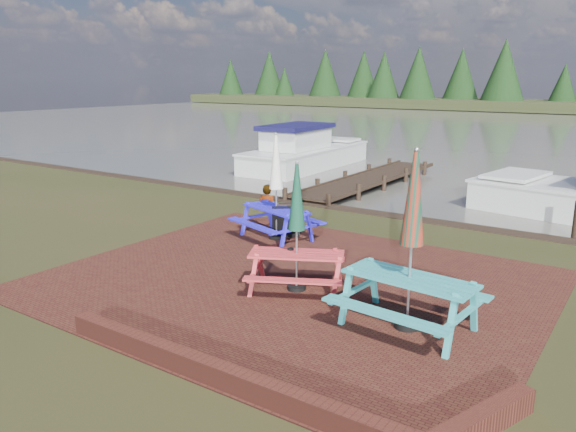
% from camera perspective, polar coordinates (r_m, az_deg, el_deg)
% --- Properties ---
extents(ground, '(120.00, 120.00, 0.00)m').
position_cam_1_polar(ground, '(10.04, -2.71, -8.42)').
color(ground, black).
rests_on(ground, ground).
extents(paving, '(9.00, 7.50, 0.02)m').
position_cam_1_polar(paving, '(10.79, 0.49, -6.71)').
color(paving, '#3B1712').
rests_on(paving, ground).
extents(brick_wall, '(6.21, 1.79, 0.30)m').
position_cam_1_polar(brick_wall, '(7.09, -0.42, -17.18)').
color(brick_wall, '#4C1E16').
rests_on(brick_wall, ground).
extents(water, '(120.00, 60.00, 0.02)m').
position_cam_1_polar(water, '(44.93, 27.11, 7.54)').
color(water, '#4B4840').
rests_on(water, ground).
extents(picnic_table_teal, '(2.17, 1.97, 2.80)m').
position_cam_1_polar(picnic_table_teal, '(8.76, 12.29, -5.28)').
color(picnic_table_teal, teal).
rests_on(picnic_table_teal, ground).
extents(picnic_table_red, '(2.20, 2.12, 2.37)m').
position_cam_1_polar(picnic_table_red, '(10.14, 0.88, -3.19)').
color(picnic_table_red, '#BF3034').
rests_on(picnic_table_red, ground).
extents(picnic_table_blue, '(2.23, 2.10, 2.54)m').
position_cam_1_polar(picnic_table_blue, '(13.38, -1.20, 1.30)').
color(picnic_table_blue, '#261CD8').
rests_on(picnic_table_blue, ground).
extents(chalkboard, '(0.53, 0.75, 0.83)m').
position_cam_1_polar(chalkboard, '(13.62, -0.21, -0.47)').
color(chalkboard, black).
rests_on(chalkboard, ground).
extents(jetty, '(1.76, 9.08, 1.00)m').
position_cam_1_polar(jetty, '(21.11, 8.08, 3.69)').
color(jetty, black).
rests_on(jetty, ground).
extents(boat_jetty, '(2.84, 7.65, 2.20)m').
position_cam_1_polar(boat_jetty, '(25.50, 1.68, 6.35)').
color(boat_jetty, beige).
rests_on(boat_jetty, ground).
extents(person, '(0.63, 0.46, 1.58)m').
position_cam_1_polar(person, '(16.23, -2.11, 3.18)').
color(person, gray).
rests_on(person, ground).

